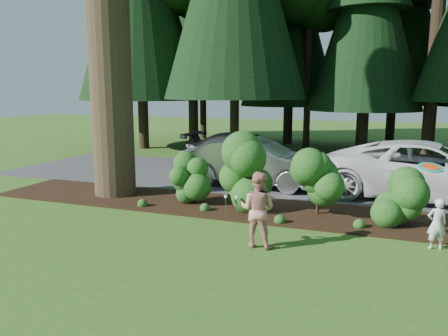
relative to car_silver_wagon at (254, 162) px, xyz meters
name	(u,v)px	position (x,y,z in m)	size (l,w,h in m)	color
ground	(213,251)	(0.92, -6.04, -0.83)	(80.00, 80.00, 0.00)	#27601B
mulch_bed	(257,209)	(0.92, -2.79, -0.80)	(16.00, 2.50, 0.05)	black
driveway	(290,180)	(0.92, 1.46, -0.81)	(22.00, 6.00, 0.03)	#38383A
shrub_row	(285,184)	(1.69, -2.90, -0.02)	(6.53, 1.60, 1.61)	#164716
lily_cluster	(237,199)	(0.62, -3.64, -0.33)	(0.69, 0.09, 0.57)	#164716
car_silver_wagon	(254,162)	(0.00, 0.00, 0.00)	(1.69, 4.84, 1.59)	#AEAEB3
car_white_suv	(429,171)	(5.32, 0.00, 0.05)	(2.82, 6.12, 1.70)	white
car_dark_suv	(248,152)	(-1.01, 2.52, -0.05)	(2.10, 5.17, 1.50)	black
child	(437,224)	(5.14, -4.34, -0.30)	(0.39, 0.25, 1.06)	silver
adult	(258,209)	(1.68, -5.45, -0.04)	(0.77, 0.60, 1.58)	#B22017
frisbee	(431,167)	(4.96, -4.16, 0.83)	(0.51, 0.50, 0.17)	teal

